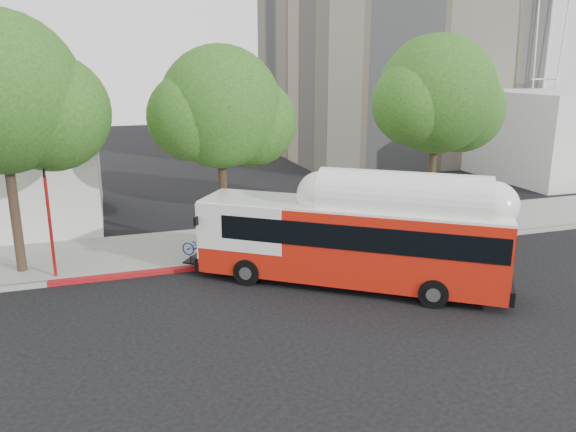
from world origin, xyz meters
TOP-DOWN VIEW (x-y plane):
  - ground at (0.00, 0.00)m, footprint 120.00×120.00m
  - sidewalk at (0.00, 6.50)m, footprint 60.00×5.00m
  - curb_strip at (0.00, 3.90)m, footprint 60.00×0.30m
  - red_curb_segment at (-3.00, 3.90)m, footprint 10.00×0.32m
  - street_tree_left at (-8.53, 5.56)m, footprint 6.67×5.80m
  - street_tree_mid at (-0.59, 6.06)m, footprint 5.75×5.00m
  - street_tree_right at (9.44, 5.86)m, footprint 6.21×5.40m
  - transit_bus at (2.52, 0.55)m, footprint 10.70×8.41m
  - signal_pole at (-7.74, 4.48)m, footprint 0.12×0.40m

SIDE VIEW (x-z plane):
  - ground at x=0.00m, z-range 0.00..0.00m
  - sidewalk at x=0.00m, z-range 0.00..0.15m
  - curb_strip at x=0.00m, z-range 0.00..0.15m
  - red_curb_segment at x=-3.00m, z-range 0.00..0.16m
  - transit_bus at x=2.52m, z-range -0.11..3.35m
  - signal_pole at x=-7.74m, z-range 0.05..4.24m
  - street_tree_mid at x=-0.59m, z-range 1.60..10.22m
  - street_tree_right at x=9.44m, z-range 1.67..10.85m
  - street_tree_left at x=-8.53m, z-range 1.73..11.47m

